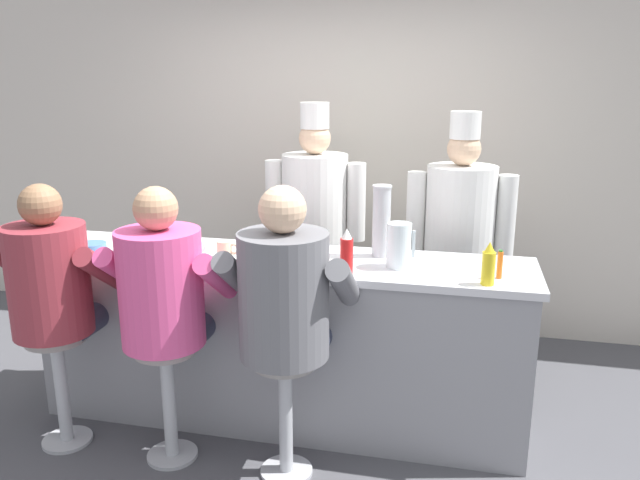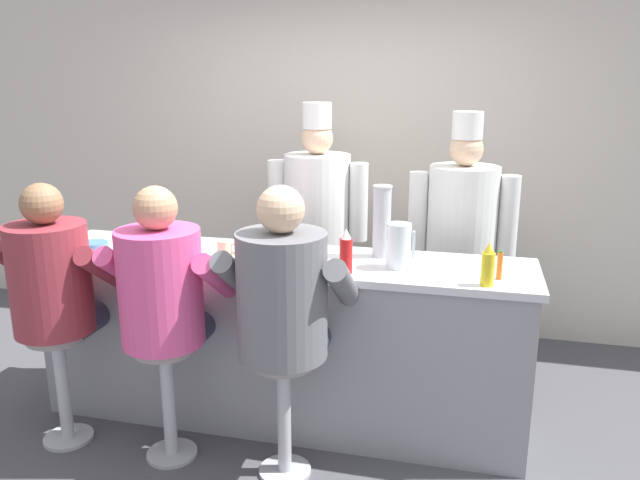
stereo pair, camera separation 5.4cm
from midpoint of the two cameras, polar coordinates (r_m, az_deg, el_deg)
The scene contains 17 objects.
ground_plane at distance 3.62m, azimuth -5.37°, elevation -18.10°, with size 20.00×20.00×0.00m, color #4C4C51.
wall_back at distance 4.91m, azimuth 1.16°, elevation 7.62°, with size 10.00×0.06×2.70m.
diner_counter at distance 3.65m, azimuth -4.03°, elevation -8.99°, with size 2.79×0.62×0.99m.
ketchup_bottle_red at distance 3.16m, azimuth 1.96°, elevation -1.15°, with size 0.07×0.07×0.24m.
mustard_bottle_yellow at distance 3.09m, azimuth 14.67°, elevation -2.22°, with size 0.06×0.06×0.21m.
hot_sauce_bottle_orange at distance 3.21m, azimuth 15.65°, elevation -2.18°, with size 0.03×0.03×0.15m.
water_pitcher_clear at distance 3.27m, azimuth 6.76°, elevation -0.50°, with size 0.15×0.13×0.24m.
breakfast_plate at distance 3.27m, azimuth -4.22°, elevation -2.40°, with size 0.24×0.24×0.05m.
cereal_bowl at distance 3.82m, azimuth -20.48°, elevation -0.61°, with size 0.16×0.16×0.05m.
coffee_mug_tan at distance 3.49m, azimuth -9.10°, elevation -0.84°, with size 0.13×0.08×0.09m.
coffee_mug_white at distance 3.58m, azimuth -12.11°, elevation -0.61°, with size 0.14×0.09×0.09m.
cup_stack_steel at distance 3.45m, azimuth 5.19°, elevation 1.74°, with size 0.11×0.11×0.40m.
diner_seated_maroon at distance 3.56m, azimuth -23.55°, elevation -3.81°, with size 0.62×0.61×1.45m.
diner_seated_pink at distance 3.24m, azimuth -14.46°, elevation -4.74°, with size 0.63×0.62×1.46m.
diner_seated_grey at distance 3.00m, azimuth -3.64°, elevation -5.55°, with size 0.66×0.65×1.49m.
cook_in_whites_near at distance 4.31m, azimuth -0.83°, elevation 1.68°, with size 0.70×0.45×1.79m.
cook_in_whites_far at distance 4.10m, azimuth 12.21°, elevation 0.34°, with size 0.68×0.44×1.75m.
Camera 1 is at (0.96, -2.89, 1.96)m, focal length 35.00 mm.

